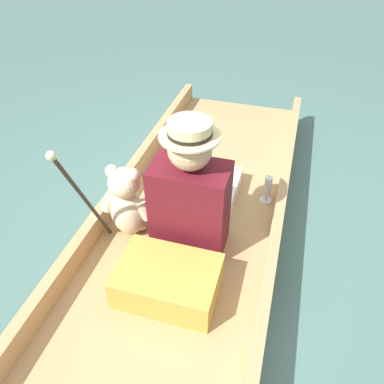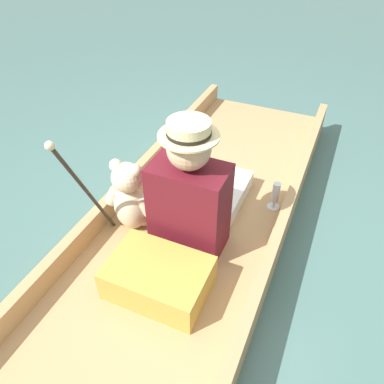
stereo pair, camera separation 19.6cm
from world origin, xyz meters
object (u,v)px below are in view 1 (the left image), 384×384
at_px(walking_cane, 80,193).
at_px(teddy_bear, 127,203).
at_px(seated_person, 195,194).
at_px(wine_glass, 268,188).

bearing_deg(walking_cane, teddy_bear, 64.08).
xyz_separation_m(seated_person, walking_cane, (-0.48, -0.34, 0.17)).
height_order(seated_person, teddy_bear, seated_person).
relative_size(seated_person, teddy_bear, 1.72).
height_order(teddy_bear, walking_cane, walking_cane).
height_order(wine_glass, walking_cane, walking_cane).
relative_size(teddy_bear, walking_cane, 0.61).
relative_size(teddy_bear, wine_glass, 2.48).
bearing_deg(walking_cane, wine_glass, 40.99).
height_order(seated_person, walking_cane, seated_person).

